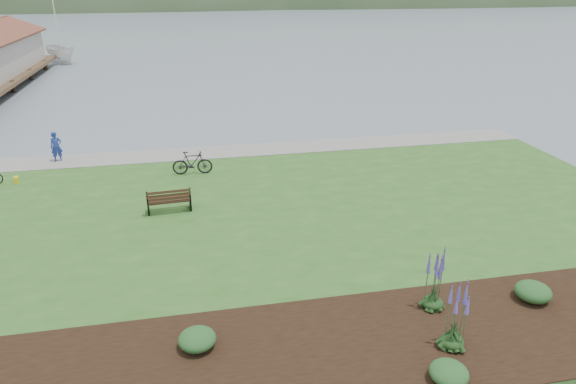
{
  "coord_description": "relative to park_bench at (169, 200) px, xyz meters",
  "views": [
    {
      "loc": [
        -2.08,
        -19.95,
        9.24
      ],
      "look_at": [
        1.67,
        -1.45,
        1.3
      ],
      "focal_mm": 32.0,
      "sensor_mm": 36.0,
      "label": 1
    }
  ],
  "objects": [
    {
      "name": "ground",
      "position": [
        3.02,
        0.47,
        -0.93
      ],
      "size": [
        600.0,
        600.0,
        0.0
      ],
      "primitive_type": "plane",
      "color": "slate",
      "rests_on": "ground"
    },
    {
      "name": "shoreline_path",
      "position": [
        3.02,
        7.37,
        -0.52
      ],
      "size": [
        34.0,
        2.2,
        0.03
      ],
      "primitive_type": "cube",
      "color": "gray",
      "rests_on": "lawn"
    },
    {
      "name": "far_hillside",
      "position": [
        23.02,
        170.47,
        -0.93
      ],
      "size": [
        580.0,
        80.0,
        38.0
      ],
      "primitive_type": null,
      "color": "#314D2B",
      "rests_on": "ground"
    },
    {
      "name": "park_bench",
      "position": [
        0.0,
        0.0,
        0.0
      ],
      "size": [
        1.77,
        0.82,
        1.07
      ],
      "rotation": [
        0.0,
        0.0,
        0.07
      ],
      "color": "black",
      "rests_on": "lawn"
    },
    {
      "name": "echium_1",
      "position": [
        7.47,
        -8.21,
        0.42
      ],
      "size": [
        0.62,
        0.62,
        2.13
      ],
      "color": "#143413",
      "rests_on": "garden_bed"
    },
    {
      "name": "lawn",
      "position": [
        3.02,
        -1.53,
        -0.73
      ],
      "size": [
        34.0,
        20.0,
        0.4
      ],
      "primitive_type": "cube",
      "color": "#2C5D21",
      "rests_on": "ground"
    },
    {
      "name": "sailboat",
      "position": [
        -12.63,
        45.2,
        -0.93
      ],
      "size": [
        12.93,
        12.97,
        24.18
      ],
      "primitive_type": "imported",
      "rotation": [
        0.0,
        0.0,
        0.64
      ],
      "color": "silver",
      "rests_on": "ground"
    },
    {
      "name": "bicycle_b",
      "position": [
        1.05,
        4.24,
        0.04
      ],
      "size": [
        0.66,
        1.94,
        1.15
      ],
      "primitive_type": "imported",
      "rotation": [
        0.0,
        0.0,
        1.51
      ],
      "color": "black",
      "rests_on": "lawn"
    },
    {
      "name": "echium_0",
      "position": [
        7.19,
        -9.88,
        0.43
      ],
      "size": [
        0.62,
        0.62,
        2.14
      ],
      "color": "#143413",
      "rests_on": "garden_bed"
    },
    {
      "name": "shrub_2",
      "position": [
        10.54,
        -8.43,
        -0.23
      ],
      "size": [
        1.04,
        1.04,
        0.52
      ],
      "primitive_type": "ellipsoid",
      "color": "#1E4C21",
      "rests_on": "garden_bed"
    },
    {
      "name": "shrub_0",
      "position": [
        0.78,
        -8.61,
        -0.25
      ],
      "size": [
        0.98,
        0.98,
        0.49
      ],
      "primitive_type": "ellipsoid",
      "color": "#1E4C21",
      "rests_on": "garden_bed"
    },
    {
      "name": "shrub_1",
      "position": [
        6.51,
        -11.0,
        -0.26
      ],
      "size": [
        0.93,
        0.93,
        0.46
      ],
      "primitive_type": "ellipsoid",
      "color": "#1E4C21",
      "rests_on": "garden_bed"
    },
    {
      "name": "garden_bed",
      "position": [
        6.02,
        -9.33,
        -0.51
      ],
      "size": [
        24.0,
        4.4,
        0.04
      ],
      "primitive_type": "cube",
      "color": "black",
      "rests_on": "lawn"
    },
    {
      "name": "person",
      "position": [
        -5.71,
        7.49,
        0.39
      ],
      "size": [
        0.79,
        0.68,
        1.84
      ],
      "primitive_type": "imported",
      "rotation": [
        0.0,
        0.0,
        0.38
      ],
      "color": "navy",
      "rests_on": "lawn"
    },
    {
      "name": "pannier",
      "position": [
        -6.99,
        4.66,
        -0.37
      ],
      "size": [
        0.21,
        0.31,
        0.32
      ],
      "primitive_type": "cube",
      "rotation": [
        0.0,
        0.0,
        0.08
      ],
      "color": "yellow",
      "rests_on": "lawn"
    }
  ]
}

